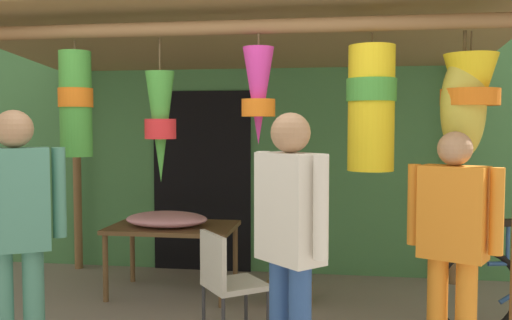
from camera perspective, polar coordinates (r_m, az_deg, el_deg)
shop_facade at (r=6.27m, az=0.78°, el=8.42°), size 10.45×0.29×4.31m
market_stall_canopy at (r=4.73m, az=-1.44°, el=10.80°), size 4.57×2.61×2.58m
display_table at (r=5.48m, az=-8.42°, el=-7.28°), size 1.19×0.77×0.66m
flower_heap_on_table at (r=5.39m, az=-8.94°, el=-5.96°), size 0.78×0.54×0.14m
folding_chair at (r=4.21m, az=-3.08°, el=-11.87°), size 0.56×0.56×0.84m
wicker_basket_by_table at (r=5.22m, az=3.42°, el=-13.38°), size 0.42×0.42×0.20m
vendor_in_orange at (r=3.79m, az=-23.19°, el=-5.90°), size 0.52×0.39×1.72m
customer_foreground at (r=3.77m, az=19.39°, el=-7.23°), size 0.54×0.38×1.58m
shopper_by_bananas at (r=3.25m, az=3.49°, el=-7.41°), size 0.45×0.44×1.69m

